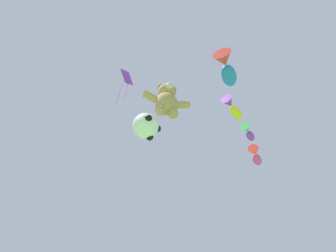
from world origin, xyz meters
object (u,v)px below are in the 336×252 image
fish_kite_cobalt (226,68)px  fish_kite_violet (248,133)px  soccer_ball_kite (146,126)px  fish_kite_magenta (256,156)px  teddy_bear_kite (167,100)px  diamond_kite (126,80)px  fish_kite_goldfin (233,108)px

fish_kite_cobalt → fish_kite_violet: 5.66m
soccer_ball_kite → fish_kite_violet: 9.12m
fish_kite_magenta → soccer_ball_kite: bearing=-153.5°
teddy_bear_kite → fish_kite_magenta: 10.12m
diamond_kite → teddy_bear_kite: bearing=-23.6°
teddy_bear_kite → diamond_kite: 3.11m
fish_kite_cobalt → diamond_kite: bearing=156.1°
fish_kite_magenta → fish_kite_violet: bearing=-132.0°
teddy_bear_kite → fish_kite_goldfin: size_ratio=1.13×
soccer_ball_kite → diamond_kite: 4.20m
teddy_bear_kite → fish_kite_violet: size_ratio=1.47×
teddy_bear_kite → fish_kite_cobalt: fish_kite_cobalt is taller
diamond_kite → fish_kite_magenta: bearing=20.8°
fish_kite_goldfin → soccer_ball_kite: bearing=-169.5°
teddy_bear_kite → fish_kite_magenta: size_ratio=1.13×
fish_kite_cobalt → diamond_kite: 5.25m
fish_kite_violet → diamond_kite: fish_kite_violet is taller
teddy_bear_kite → fish_kite_magenta: fish_kite_magenta is taller
fish_kite_goldfin → fish_kite_magenta: bearing=43.1°
soccer_ball_kite → fish_kite_cobalt: (3.57, -1.51, 4.08)m
teddy_bear_kite → diamond_kite: size_ratio=0.73×
fish_kite_violet → fish_kite_goldfin: bearing=-141.9°
fish_kite_violet → fish_kite_cobalt: bearing=-133.0°
teddy_bear_kite → soccer_ball_kite: (-0.76, 0.26, -1.75)m
teddy_bear_kite → fish_kite_magenta: bearing=29.8°
soccer_ball_kite → fish_kite_cobalt: bearing=-23.0°
fish_kite_goldfin → diamond_kite: fish_kite_goldfin is taller
teddy_bear_kite → fish_kite_violet: (6.65, 2.87, 2.87)m
teddy_bear_kite → soccer_ball_kite: 1.93m
teddy_bear_kite → fish_kite_violet: bearing=23.3°
fish_kite_cobalt → fish_kite_goldfin: size_ratio=1.04×
soccer_ball_kite → fish_kite_goldfin: bearing=10.5°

